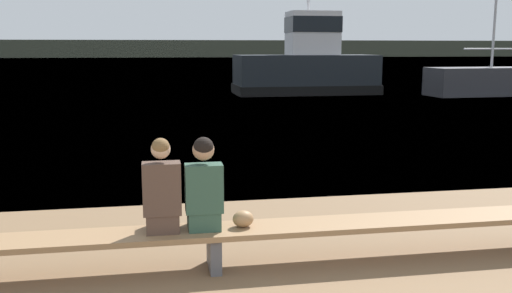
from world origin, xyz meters
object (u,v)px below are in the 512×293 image
person_right (204,188)px  moored_sailboat (497,81)px  person_left (162,191)px  shopping_bag (243,219)px  tugboat_red (307,68)px  bench_main (214,235)px

person_right → moored_sailboat: (16.35, 20.02, -0.19)m
person_left → shopping_bag: (0.86, 0.02, -0.35)m
tugboat_red → person_right: bearing=161.8°
bench_main → person_left: (-0.54, 0.00, 0.51)m
person_left → person_right: size_ratio=1.00×
person_right → moored_sailboat: bearing=50.8°
moored_sailboat → person_right: bearing=138.0°
bench_main → person_left: 0.74m
person_left → shopping_bag: 0.92m
bench_main → person_right: 0.54m
person_right → shopping_bag: 0.56m
person_left → person_right: 0.44m
person_right → tugboat_red: bearing=72.1°
person_left → person_right: (0.44, -0.00, 0.02)m
person_right → shopping_bag: size_ratio=4.41×
bench_main → person_right: person_right is taller
moored_sailboat → person_left: bearing=137.2°
person_left → shopping_bag: bearing=1.1°
person_left → person_right: person_left is taller
person_right → moored_sailboat: 25.85m
bench_main → tugboat_red: (7.20, 22.63, 0.94)m
shopping_bag → tugboat_red: (6.87, 22.61, 0.78)m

